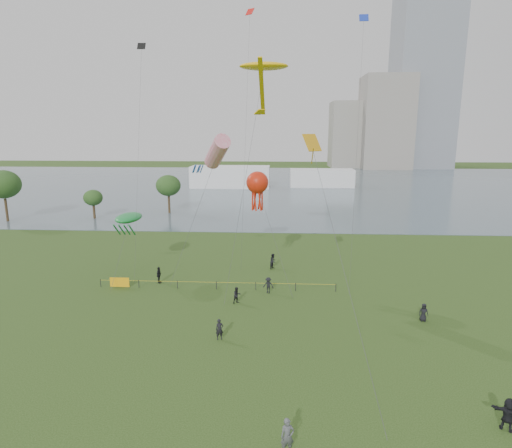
# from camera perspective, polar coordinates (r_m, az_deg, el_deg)

# --- Properties ---
(ground_plane) EXTENTS (400.00, 400.00, 0.00)m
(ground_plane) POSITION_cam_1_polar(r_m,az_deg,el_deg) (29.92, -1.13, -19.42)
(ground_plane) COLOR #213B12
(lake) EXTENTS (400.00, 120.00, 0.08)m
(lake) POSITION_cam_1_polar(r_m,az_deg,el_deg) (126.36, 2.28, 5.17)
(lake) COLOR #4F626C
(lake) RESTS_ON ground_plane
(tower) EXTENTS (24.00, 24.00, 120.00)m
(tower) POSITION_cam_1_polar(r_m,az_deg,el_deg) (207.25, 21.90, 23.84)
(tower) COLOR slate
(tower) RESTS_ON ground_plane
(building_mid) EXTENTS (20.00, 20.00, 38.00)m
(building_mid) POSITION_cam_1_polar(r_m,az_deg,el_deg) (192.49, 16.85, 12.79)
(building_mid) COLOR gray
(building_mid) RESTS_ON ground_plane
(building_low) EXTENTS (16.00, 18.00, 28.00)m
(building_low) POSITION_cam_1_polar(r_m,az_deg,el_deg) (195.69, 12.27, 11.55)
(building_low) COLOR gray
(building_low) RESTS_ON ground_plane
(pavilion_left) EXTENTS (22.00, 8.00, 6.00)m
(pavilion_left) POSITION_cam_1_polar(r_m,az_deg,el_deg) (121.84, -3.43, 6.31)
(pavilion_left) COLOR white
(pavilion_left) RESTS_ON ground_plane
(pavilion_right) EXTENTS (18.00, 7.00, 5.00)m
(pavilion_right) POSITION_cam_1_polar(r_m,az_deg,el_deg) (124.65, 8.76, 6.09)
(pavilion_right) COLOR white
(pavilion_right) RESTS_ON ground_plane
(trees) EXTENTS (31.93, 14.64, 9.07)m
(trees) POSITION_cam_1_polar(r_m,az_deg,el_deg) (84.58, -23.67, 4.62)
(trees) COLOR #3B2C1B
(trees) RESTS_ON ground_plane
(fence) EXTENTS (24.07, 0.07, 1.05)m
(fence) POSITION_cam_1_polar(r_m,az_deg,el_deg) (45.15, -13.08, -7.66)
(fence) COLOR black
(fence) RESTS_ON ground_plane
(kite_flyer) EXTENTS (0.76, 0.58, 1.89)m
(kite_flyer) POSITION_cam_1_polar(r_m,az_deg,el_deg) (23.67, 4.21, -26.39)
(kite_flyer) COLOR #4E5255
(kite_flyer) RESTS_ON ground_plane
(spectator_a) EXTENTS (0.96, 0.91, 1.57)m
(spectator_a) POSITION_cam_1_polar(r_m,az_deg,el_deg) (40.31, -2.56, -9.47)
(spectator_a) COLOR black
(spectator_a) RESTS_ON ground_plane
(spectator_b) EXTENTS (1.14, 0.77, 1.63)m
(spectator_b) POSITION_cam_1_polar(r_m,az_deg,el_deg) (42.64, 1.65, -8.16)
(spectator_b) COLOR black
(spectator_b) RESTS_ON ground_plane
(spectator_c) EXTENTS (0.51, 1.06, 1.75)m
(spectator_c) POSITION_cam_1_polar(r_m,az_deg,el_deg) (46.47, -12.82, -6.65)
(spectator_c) COLOR black
(spectator_c) RESTS_ON ground_plane
(spectator_d) EXTENTS (0.79, 0.55, 1.55)m
(spectator_d) POSITION_cam_1_polar(r_m,az_deg,el_deg) (39.38, 21.44, -10.91)
(spectator_d) COLOR black
(spectator_d) RESTS_ON ground_plane
(spectator_e) EXTENTS (1.72, 1.42, 1.85)m
(spectator_e) POSITION_cam_1_polar(r_m,az_deg,el_deg) (28.38, 30.57, -21.03)
(spectator_e) COLOR black
(spectator_e) RESTS_ON ground_plane
(spectator_f) EXTENTS (0.69, 0.56, 1.64)m
(spectator_f) POSITION_cam_1_polar(r_m,az_deg,el_deg) (33.90, -4.89, -13.83)
(spectator_f) COLOR black
(spectator_f) RESTS_ON ground_plane
(spectator_g) EXTENTS (1.00, 1.09, 1.79)m
(spectator_g) POSITION_cam_1_polar(r_m,az_deg,el_deg) (49.94, 2.30, -4.98)
(spectator_g) COLOR black
(spectator_g) RESTS_ON ground_plane
(kite_stingray) EXTENTS (5.71, 9.93, 22.05)m
(kite_stingray) POSITION_cam_1_polar(r_m,az_deg,el_deg) (42.71, 1.03, 20.19)
(kite_stingray) COLOR #3F3F42
(kite_windsock) EXTENTS (6.73, 4.97, 15.52)m
(kite_windsock) POSITION_cam_1_polar(r_m,az_deg,el_deg) (43.44, -5.21, 9.54)
(kite_windsock) COLOR #3F3F42
(kite_creature) EXTENTS (2.60, 8.20, 6.85)m
(kite_creature) POSITION_cam_1_polar(r_m,az_deg,el_deg) (49.04, -16.62, 0.79)
(kite_creature) COLOR #3F3F42
(kite_octopus) EXTENTS (4.86, 6.13, 11.70)m
(kite_octopus) POSITION_cam_1_polar(r_m,az_deg,el_deg) (44.03, 0.18, 5.47)
(kite_octopus) COLOR #3F3F42
(kite_delta) EXTENTS (4.05, 16.47, 15.50)m
(kite_delta) POSITION_cam_1_polar(r_m,az_deg,el_deg) (34.66, 7.77, 9.48)
(kite_delta) COLOR #3F3F42
(small_kites) EXTENTS (24.58, 5.98, 4.45)m
(small_kites) POSITION_cam_1_polar(r_m,az_deg,el_deg) (50.25, -1.17, 24.95)
(small_kites) COLOR black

